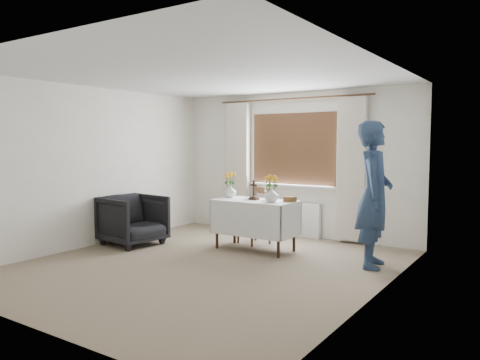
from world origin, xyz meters
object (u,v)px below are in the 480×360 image
(wooden_cross, at_px, (254,190))
(flower_vase_left, at_px, (230,191))
(wooden_chair, at_px, (254,215))
(flower_vase_right, at_px, (271,195))
(person, at_px, (374,194))
(altar_table, at_px, (255,225))
(armchair, at_px, (133,220))

(wooden_cross, bearing_deg, flower_vase_left, 176.34)
(wooden_chair, distance_m, flower_vase_left, 0.57)
(flower_vase_right, bearing_deg, person, 4.16)
(wooden_chair, distance_m, person, 2.14)
(altar_table, height_order, person, person)
(wooden_cross, distance_m, flower_vase_left, 0.47)
(wooden_chair, height_order, person, person)
(altar_table, distance_m, wooden_chair, 0.46)
(person, relative_size, flower_vase_left, 9.30)
(altar_table, relative_size, person, 0.65)
(altar_table, distance_m, armchair, 1.97)
(altar_table, bearing_deg, armchair, -157.19)
(person, xyz_separation_m, flower_vase_right, (-1.48, -0.11, -0.09))
(wooden_chair, relative_size, wooden_cross, 3.04)
(altar_table, height_order, armchair, armchair)
(person, bearing_deg, wooden_cross, 77.87)
(armchair, distance_m, flower_vase_right, 2.30)
(wooden_chair, height_order, flower_vase_right, flower_vase_right)
(altar_table, xyz_separation_m, person, (1.80, 0.05, 0.58))
(armchair, height_order, person, person)
(flower_vase_right, bearing_deg, altar_table, 169.57)
(armchair, relative_size, flower_vase_right, 4.06)
(flower_vase_left, height_order, flower_vase_right, flower_vase_right)
(wooden_chair, bearing_deg, flower_vase_left, -110.46)
(wooden_chair, relative_size, flower_vase_left, 4.45)
(altar_table, bearing_deg, wooden_chair, 124.15)
(person, height_order, flower_vase_right, person)
(wooden_chair, height_order, wooden_cross, wooden_cross)
(altar_table, height_order, wooden_cross, wooden_cross)
(wooden_chair, xyz_separation_m, wooden_cross, (0.21, -0.35, 0.45))
(altar_table, bearing_deg, flower_vase_left, 171.82)
(altar_table, xyz_separation_m, flower_vase_right, (0.32, -0.06, 0.49))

